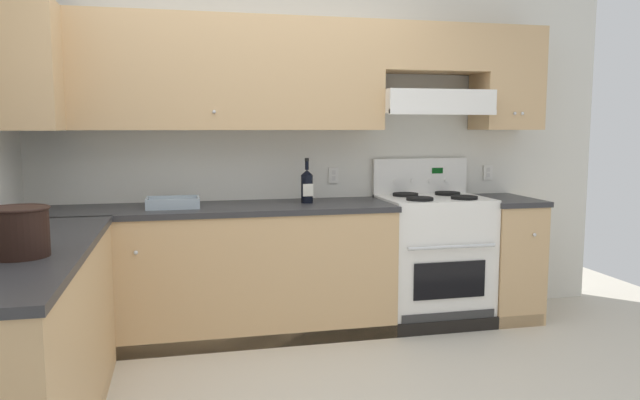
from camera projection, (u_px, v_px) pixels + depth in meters
name	position (u px, v px, depth m)	size (l,w,h in m)	color
wall_back	(307.00, 122.00, 4.44)	(4.68, 0.57, 2.55)	silver
counter_back_run	(258.00, 271.00, 4.19)	(3.60, 0.65, 0.91)	tan
counter_left_run	(20.00, 349.00, 2.71)	(0.63, 1.91, 0.91)	tan
stove	(433.00, 257.00, 4.49)	(0.76, 0.62, 1.20)	white
wine_bottle	(307.00, 185.00, 4.25)	(0.08, 0.09, 0.32)	black
bowl	(173.00, 204.00, 4.01)	(0.34, 0.25, 0.07)	#9EADB7
bucket	(19.00, 231.00, 2.48)	(0.25, 0.25, 0.21)	black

